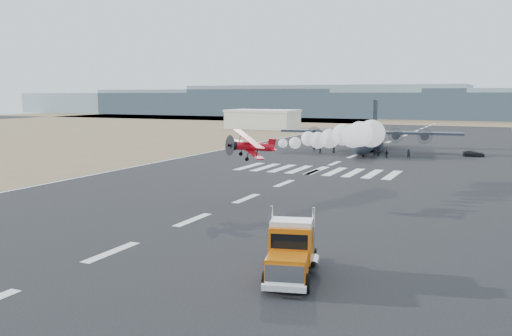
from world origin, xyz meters
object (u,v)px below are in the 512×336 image
Objects in this scene: hangar_left at (263,119)px; crew_d at (387,153)px; aerobatic_biplane at (250,146)px; transport_aircraft at (370,138)px; support_vehicle at (474,153)px; crew_c at (375,151)px; crew_e at (334,149)px; crew_b at (320,150)px; crew_f at (314,147)px; crew_a at (408,154)px; crew_g at (358,152)px; semi_truck at (291,249)px; crew_h at (378,151)px.

crew_d is at bearing -50.99° from hangar_left.
aerobatic_biplane is 0.16× the size of transport_aircraft.
crew_c is (-18.22, -5.61, 0.22)m from support_vehicle.
aerobatic_biplane reaches higher than crew_d.
hangar_left is at bearing 132.36° from aerobatic_biplane.
crew_e is (-11.86, 4.27, 0.05)m from crew_d.
crew_d is (13.85, -1.10, -0.01)m from crew_b.
crew_f reaches higher than crew_c.
crew_a is at bearing 141.85° from crew_b.
aerobatic_biplane is at bearing 153.87° from support_vehicle.
crew_g is (8.19, -0.95, 0.03)m from crew_b.
crew_c is at bearing 99.24° from support_vehicle.
semi_truck is 79.00m from crew_e.
crew_e is at bearing 92.47° from support_vehicle.
crew_f is (-31.89, -3.28, 0.23)m from support_vehicle.
support_vehicle is at bearing -11.91° from crew_g.
crew_c is (2.74, -7.09, -2.01)m from transport_aircraft.
semi_truck reaches higher than crew_g.
transport_aircraft is 23.48× the size of crew_b.
crew_c is (-11.16, 75.75, -1.12)m from semi_truck.
semi_truck is 5.31× the size of crew_g.
crew_h is at bearing 152.22° from crew_b.
transport_aircraft is 12.09m from crew_f.
crew_d is 0.94× the size of crew_e.
crew_c reaches higher than crew_d.
transport_aircraft is 14.55m from crew_a.
hangar_left is 0.65× the size of transport_aircraft.
semi_truck is 76.49m from crew_b.
crew_g is at bearing -68.18° from crew_d.
crew_e is at bearing 110.99° from crew_g.
support_vehicle is at bearing -146.29° from crew_a.
crew_c is at bearing -116.62° from crew_d.
crew_c is 0.95× the size of crew_e.
crew_h is at bearing -115.47° from crew_d.
semi_truck is 81.67m from support_vehicle.
hangar_left is 81.11m from transport_aircraft.
aerobatic_biplane is 3.81× the size of crew_d.
crew_e is 1.01× the size of crew_g.
crew_f is 0.97× the size of crew_g.
aerobatic_biplane is 64.00m from support_vehicle.
crew_e is (-19.99, 76.42, -1.08)m from semi_truck.
crew_e reaches higher than crew_d.
crew_e is 1.04× the size of crew_f.
crew_e is at bearing -140.42° from transport_aircraft.
crew_c is (55.52, -68.67, -2.61)m from hangar_left.
crew_d is (-15.19, -9.20, 0.21)m from support_vehicle.
crew_d is 12.60m from crew_e.
aerobatic_biplane is at bearing 24.92° from crew_h.
aerobatic_biplane is at bearing -66.48° from hangar_left.
support_vehicle is 17.76m from crew_d.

